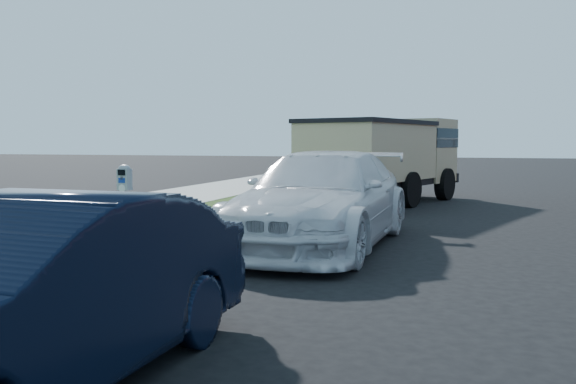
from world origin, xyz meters
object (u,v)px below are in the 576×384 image
(parking_meter, at_px, (125,192))
(white_wagon, at_px, (322,199))
(navy_sedan, at_px, (29,297))
(dump_truck, at_px, (386,155))

(parking_meter, xyz_separation_m, white_wagon, (1.94, 2.70, -0.28))
(white_wagon, distance_m, navy_sedan, 6.30)
(navy_sedan, bearing_deg, parking_meter, 114.49)
(white_wagon, distance_m, dump_truck, 7.34)
(navy_sedan, xyz_separation_m, dump_truck, (0.36, 13.60, 0.66))
(dump_truck, bearing_deg, white_wagon, -71.82)
(dump_truck, bearing_deg, navy_sedan, -73.71)
(white_wagon, bearing_deg, navy_sedan, -91.91)
(white_wagon, height_order, navy_sedan, white_wagon)
(parking_meter, height_order, white_wagon, white_wagon)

